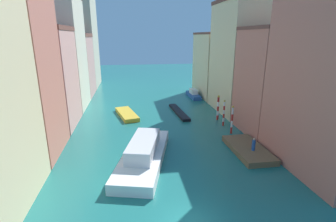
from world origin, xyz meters
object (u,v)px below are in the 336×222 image
(mooring_pole_1, at_px, (224,113))
(motorboat_0, at_px, (127,114))
(vaporetto_white, at_px, (144,153))
(person_on_dock, at_px, (254,145))
(waterfront_dock, at_px, (248,149))
(gondola_black, at_px, (179,112))
(mooring_pole_0, at_px, (232,120))
(motorboat_1, at_px, (193,94))
(mooring_pole_2, at_px, (218,107))

(mooring_pole_1, bearing_deg, motorboat_0, 153.91)
(motorboat_0, bearing_deg, vaporetto_white, -83.67)
(vaporetto_white, bearing_deg, motorboat_0, 96.33)
(person_on_dock, bearing_deg, mooring_pole_1, 88.35)
(waterfront_dock, bearing_deg, gondola_black, 106.93)
(mooring_pole_0, xyz_separation_m, motorboat_1, (0.19, 20.81, -1.33))
(waterfront_dock, xyz_separation_m, gondola_black, (-4.73, 15.54, -0.09))
(waterfront_dock, distance_m, mooring_pole_1, 8.82)
(person_on_dock, xyz_separation_m, gondola_black, (-4.84, 16.44, -1.06))
(waterfront_dock, relative_size, motorboat_0, 0.94)
(motorboat_0, bearing_deg, person_on_dock, -50.52)
(vaporetto_white, height_order, motorboat_0, vaporetto_white)
(motorboat_1, bearing_deg, waterfront_dock, -91.13)
(waterfront_dock, distance_m, gondola_black, 16.24)
(mooring_pole_0, relative_size, motorboat_1, 0.57)
(mooring_pole_1, height_order, gondola_black, mooring_pole_1)
(gondola_black, bearing_deg, person_on_dock, -73.60)
(mooring_pole_1, distance_m, vaporetto_white, 15.00)
(motorboat_0, distance_m, motorboat_1, 17.68)
(vaporetto_white, xyz_separation_m, gondola_black, (6.82, 15.90, -0.67))
(mooring_pole_2, xyz_separation_m, vaporetto_white, (-12.02, -11.71, -1.08))
(motorboat_0, relative_size, motorboat_1, 1.15)
(waterfront_dock, relative_size, mooring_pole_2, 1.86)
(gondola_black, bearing_deg, mooring_pole_2, -38.80)
(waterfront_dock, xyz_separation_m, mooring_pole_2, (0.47, 11.35, 1.66))
(person_on_dock, relative_size, mooring_pole_0, 0.38)
(vaporetto_white, bearing_deg, person_on_dock, -2.68)
(mooring_pole_0, height_order, motorboat_0, mooring_pole_0)
(gondola_black, bearing_deg, vaporetto_white, -113.21)
(gondola_black, height_order, motorboat_0, motorboat_0)
(mooring_pole_1, distance_m, mooring_pole_2, 2.69)
(mooring_pole_0, distance_m, mooring_pole_1, 3.09)
(mooring_pole_1, distance_m, motorboat_0, 15.31)
(person_on_dock, distance_m, motorboat_0, 21.10)
(vaporetto_white, bearing_deg, gondola_black, 66.79)
(mooring_pole_0, bearing_deg, vaporetto_white, -153.43)
(person_on_dock, xyz_separation_m, mooring_pole_1, (0.28, 9.57, 0.64))
(mooring_pole_2, bearing_deg, mooring_pole_1, -91.88)
(mooring_pole_2, height_order, motorboat_0, mooring_pole_2)
(mooring_pole_0, xyz_separation_m, gondola_black, (-5.06, 9.96, -1.71))
(person_on_dock, relative_size, gondola_black, 0.16)
(person_on_dock, bearing_deg, gondola_black, 106.40)
(person_on_dock, height_order, vaporetto_white, vaporetto_white)
(waterfront_dock, height_order, vaporetto_white, vaporetto_white)
(person_on_dock, distance_m, vaporetto_white, 11.68)
(vaporetto_white, relative_size, gondola_black, 1.41)
(motorboat_0, height_order, motorboat_1, motorboat_1)
(motorboat_1, bearing_deg, motorboat_0, -141.39)
(person_on_dock, bearing_deg, vaporetto_white, 177.32)
(mooring_pole_2, height_order, gondola_black, mooring_pole_2)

